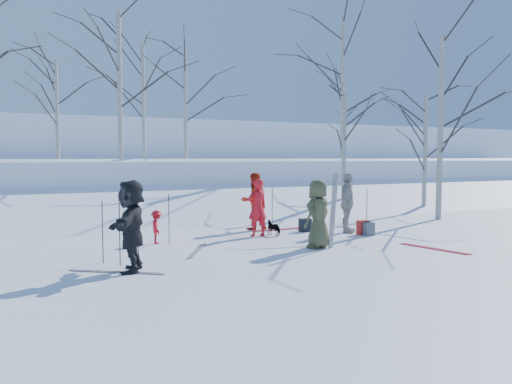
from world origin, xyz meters
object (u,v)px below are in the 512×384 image
skier_olive_center (318,214)px  backpack_grey (369,229)px  backpack_red (363,228)px  skier_red_north (257,207)px  skier_red_seated (157,227)px  dog (274,228)px  skier_grey_west (131,226)px  skier_redor_behind (254,201)px  backpack_dark (305,225)px  skier_cream_east (347,203)px

skier_olive_center → backpack_grey: skier_olive_center is taller
backpack_red → backpack_grey: (0.05, -0.22, -0.02)m
skier_red_north → skier_red_seated: skier_red_north is taller
dog → skier_grey_west: bearing=7.8°
skier_red_north → skier_redor_behind: (0.47, 1.24, 0.07)m
dog → backpack_dark: dog is taller
skier_red_north → skier_redor_behind: size_ratio=0.93×
skier_red_seated → backpack_grey: bearing=-93.9°
skier_red_seated → backpack_dark: 4.65m
skier_redor_behind → dog: 1.51m
skier_red_north → backpack_red: (2.92, -1.11, -0.62)m
skier_red_seated → backpack_grey: size_ratio=2.33×
skier_redor_behind → dog: (0.01, -1.36, -0.67)m
skier_cream_east → backpack_grey: (0.24, -0.73, -0.71)m
dog → backpack_red: (2.44, -0.99, -0.02)m
skier_olive_center → skier_grey_west: bearing=-15.4°
skier_redor_behind → backpack_grey: 3.65m
skier_redor_behind → skier_olive_center: bearing=87.6°
dog → backpack_red: dog is taller
skier_red_north → backpack_grey: size_ratio=4.36×
skier_redor_behind → backpack_dark: skier_redor_behind is taller
skier_red_seated → skier_red_north: bearing=-81.2°
skier_cream_east → dog: size_ratio=3.37×
backpack_red → dog: bearing=157.8°
dog → backpack_dark: size_ratio=1.34×
skier_redor_behind → skier_grey_west: skier_grey_west is taller
skier_grey_west → skier_cream_east: bearing=130.7°
skier_olive_center → skier_red_seated: size_ratio=1.94×
skier_cream_east → backpack_dark: skier_cream_east is taller
backpack_grey → skier_redor_behind: bearing=134.1°
skier_grey_west → backpack_red: skier_grey_west is taller
backpack_dark → skier_redor_behind: bearing=138.1°
skier_olive_center → dog: skier_olive_center is taller
skier_red_north → backpack_dark: bearing=-179.2°
skier_olive_center → backpack_grey: size_ratio=4.54×
skier_red_seated → skier_grey_west: skier_grey_west is taller
dog → backpack_red: bearing=134.4°
dog → skier_redor_behind: bearing=-112.9°
skier_red_seated → dog: (3.44, -0.11, -0.22)m
dog → skier_red_seated: bearing=-25.4°
skier_red_seated → skier_redor_behind: bearing=-61.3°
skier_red_north → backpack_red: size_ratio=3.95×
skier_olive_center → backpack_red: size_ratio=4.11×
skier_cream_east → skier_olive_center: bearing=178.4°
skier_red_seated → dog: size_ratio=1.65×
skier_olive_center → skier_grey_west: (-4.76, -0.58, 0.06)m
skier_red_seated → backpack_red: (5.87, -1.11, -0.23)m
backpack_grey → backpack_dark: backpack_dark is taller
skier_grey_west → backpack_grey: size_ratio=4.83×
skier_red_north → backpack_dark: (1.69, 0.14, -0.63)m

